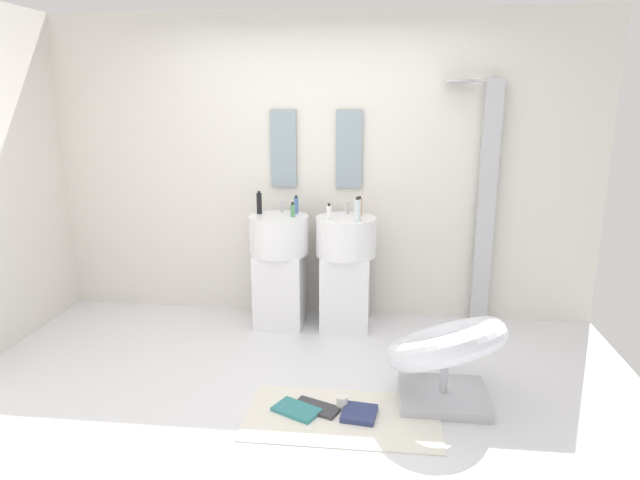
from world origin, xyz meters
name	(u,v)px	position (x,y,z in m)	size (l,w,h in m)	color
ground_plane	(287,407)	(0.00, 0.00, -0.02)	(4.80, 3.60, 0.04)	silver
rear_partition	(317,169)	(0.00, 1.65, 1.30)	(4.80, 0.10, 2.60)	silver
pedestal_sink_left	(280,265)	(-0.28, 1.30, 0.53)	(0.50, 0.50, 1.05)	white
pedestal_sink_right	(346,267)	(0.28, 1.30, 0.53)	(0.50, 0.50, 1.05)	white
vanity_mirror_left	(284,149)	(-0.28, 1.58, 1.48)	(0.22, 0.03, 0.65)	#8C9EA8
vanity_mirror_right	(349,149)	(0.28, 1.58, 1.48)	(0.22, 0.03, 0.65)	#8C9EA8
shower_column	(485,200)	(1.41, 1.53, 1.08)	(0.49, 0.24, 2.05)	#B7BABF
lounge_chair	(445,351)	(0.99, 0.16, 0.35)	(1.10, 1.10, 0.65)	#B7BABF
area_rug	(343,417)	(0.37, -0.12, 0.01)	(1.19, 0.64, 0.01)	white
magazine_teal	(297,410)	(0.08, -0.10, 0.02)	(0.28, 0.17, 0.02)	teal
magazine_navy	(359,413)	(0.47, -0.10, 0.03)	(0.21, 0.21, 0.03)	navy
magazine_charcoal	(316,408)	(0.20, -0.05, 0.02)	(0.30, 0.14, 0.02)	#38383D
coffee_mug	(342,402)	(0.35, -0.02, 0.05)	(0.07, 0.07, 0.08)	white
soap_bottle_blue	(296,205)	(-0.15, 1.41, 1.02)	(0.04, 0.04, 0.15)	#4C72B7
soap_bottle_amber	(359,207)	(0.38, 1.37, 1.03)	(0.05, 0.05, 0.16)	#C68C38
soap_bottle_black	(259,203)	(-0.46, 1.36, 1.04)	(0.04, 0.04, 0.19)	black
soap_bottle_white	(329,213)	(0.15, 1.16, 1.02)	(0.04, 0.04, 0.14)	white
soap_bottle_green	(293,210)	(-0.16, 1.27, 1.01)	(0.04, 0.04, 0.12)	#59996B
soap_bottle_clear	(358,210)	(0.38, 1.16, 1.04)	(0.05, 0.05, 0.20)	silver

